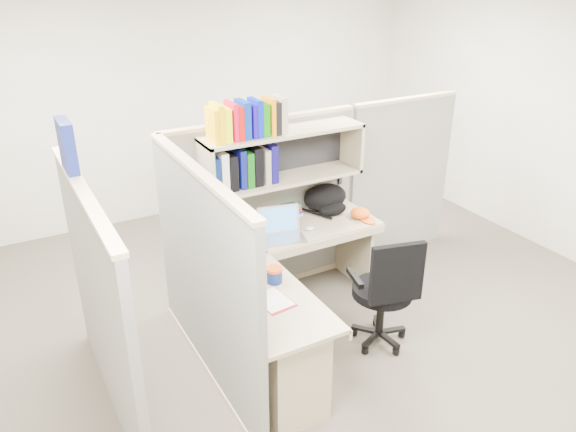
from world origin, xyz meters
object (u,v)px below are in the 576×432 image
backpack (328,199)px  snack_canister (274,275)px  desk (287,325)px  task_chair (383,308)px  laptop (283,225)px

backpack → snack_canister: 1.30m
desk → snack_canister: bearing=98.4°
desk → task_chair: task_chair is taller
laptop → task_chair: (0.48, -0.77, -0.51)m
laptop → snack_canister: laptop is taller
laptop → backpack: 0.68m
desk → backpack: size_ratio=4.19×
desk → snack_canister: 0.38m
laptop → task_chair: bearing=-44.8°
desk → task_chair: bearing=-3.9°
desk → task_chair: 0.83m
desk → backpack: (0.97, 0.99, 0.41)m
desk → backpack: backpack is taller
desk → task_chair: (0.83, -0.06, -0.09)m
desk → backpack: bearing=45.5°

